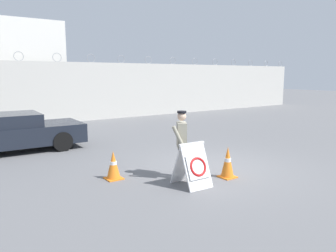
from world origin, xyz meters
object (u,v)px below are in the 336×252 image
Objects in this scene: barricade_sign at (193,165)px; traffic_cone_mid at (228,162)px; security_guard at (181,141)px; traffic_cone_near at (113,165)px; parked_car_front_coupe at (11,132)px.

barricade_sign reaches higher than traffic_cone_mid.
security_guard reaches higher than traffic_cone_near.
barricade_sign is at bearing 18.91° from security_guard.
barricade_sign is 1.12m from traffic_cone_mid.
traffic_cone_near is 2.83m from traffic_cone_mid.
parked_car_front_coupe is at bearing 116.15° from barricade_sign.
barricade_sign is at bearing -64.08° from parked_car_front_coupe.
traffic_cone_near is at bearing 147.78° from traffic_cone_mid.
security_guard is 1.28m from traffic_cone_mid.
parked_car_front_coupe is (-2.95, 5.52, -0.28)m from security_guard.
traffic_cone_near is (-1.28, 1.51, -0.15)m from barricade_sign.
barricade_sign is at bearing -179.84° from traffic_cone_mid.
traffic_cone_mid is (1.11, 0.00, -0.11)m from barricade_sign.
barricade_sign is 1.99m from traffic_cone_near.
traffic_cone_near is (-1.43, 0.88, -0.58)m from security_guard.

